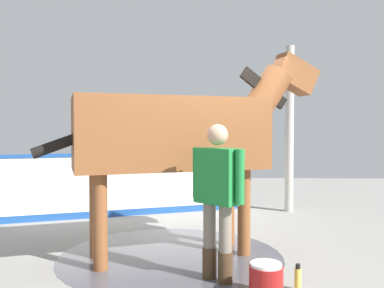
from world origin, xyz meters
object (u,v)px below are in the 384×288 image
wash_bucket (266,280)px  bottle_shampoo (298,278)px  horse (180,134)px  handler (217,192)px

wash_bucket → bottle_shampoo: 0.37m
horse → handler: (-0.84, -0.43, -0.58)m
wash_bucket → bottle_shampoo: wash_bucket is taller
handler → wash_bucket: size_ratio=5.08×
horse → wash_bucket: horse is taller
handler → wash_bucket: handler is taller
horse → wash_bucket: bearing=-75.0°
handler → bottle_shampoo: bearing=114.2°
bottle_shampoo → horse: bearing=48.3°
bottle_shampoo → handler: bearing=73.2°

